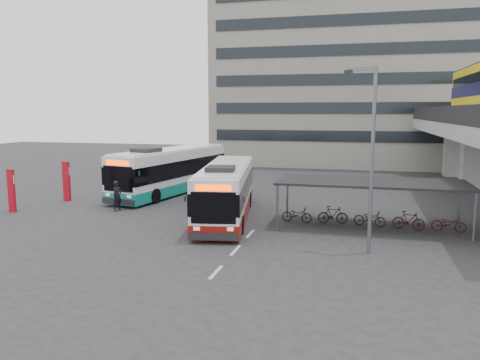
% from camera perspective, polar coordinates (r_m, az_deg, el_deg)
% --- Properties ---
extents(ground, '(120.00, 120.00, 0.00)m').
position_cam_1_polar(ground, '(24.94, -4.39, -6.20)').
color(ground, '#28282B').
rests_on(ground, ground).
extents(bike_shelter, '(10.00, 4.00, 2.54)m').
position_cam_1_polar(bike_shelter, '(26.30, 15.63, -2.33)').
color(bike_shelter, '#595B60').
rests_on(bike_shelter, ground).
extents(office_block, '(30.00, 15.00, 25.00)m').
position_cam_1_polar(office_block, '(59.21, 12.86, 14.24)').
color(office_block, gray).
rests_on(office_block, ground).
extents(road_markings, '(0.15, 7.60, 0.01)m').
position_cam_1_polar(road_markings, '(21.47, -0.57, -8.57)').
color(road_markings, beige).
rests_on(road_markings, ground).
extents(bus_main, '(4.39, 11.74, 3.40)m').
position_cam_1_polar(bus_main, '(27.63, -1.67, -1.39)').
color(bus_main, white).
rests_on(bus_main, ground).
extents(bus_teal, '(5.04, 12.78, 3.70)m').
position_cam_1_polar(bus_teal, '(36.25, -8.36, 1.09)').
color(bus_teal, white).
rests_on(bus_teal, ground).
extents(pedestrian, '(0.64, 0.81, 1.94)m').
position_cam_1_polar(pedestrian, '(30.52, -14.73, -1.88)').
color(pedestrian, black).
rests_on(pedestrian, ground).
extents(lamp_post, '(1.41, 0.52, 8.16)m').
position_cam_1_polar(lamp_post, '(21.02, 15.59, 3.66)').
color(lamp_post, '#595B60').
rests_on(lamp_post, ground).
extents(sign_totem_mid, '(0.58, 0.29, 2.71)m').
position_cam_1_polar(sign_totem_mid, '(32.48, -26.10, -1.10)').
color(sign_totem_mid, '#B00A18').
rests_on(sign_totem_mid, ground).
extents(sign_totem_north, '(0.60, 0.27, 2.79)m').
position_cam_1_polar(sign_totem_north, '(35.01, -20.40, -0.07)').
color(sign_totem_north, '#B00A18').
rests_on(sign_totem_north, ground).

